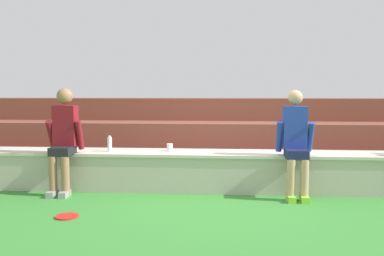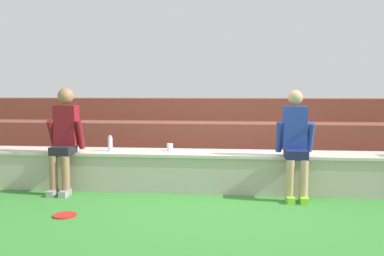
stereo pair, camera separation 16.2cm
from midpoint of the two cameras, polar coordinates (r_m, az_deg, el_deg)
The scene contains 8 objects.
ground_plane at distance 5.70m, azimuth 3.45°, elevation -9.29°, with size 80.00×80.00×0.00m, color #388433.
stone_seating_wall at distance 5.93m, azimuth 3.51°, elevation -5.84°, with size 8.35×0.64×0.55m.
brick_bleachers at distance 7.74m, azimuth 3.70°, elevation -1.69°, with size 10.59×2.26×1.27m.
person_left_of_center at distance 5.97m, azimuth -18.19°, elevation -1.18°, with size 0.49×0.54×1.46m.
person_center at distance 5.60m, azimuth 13.43°, elevation -1.77°, with size 0.49×0.55×1.44m.
water_bottle_mid_right at distance 6.07m, azimuth -12.15°, elevation -2.20°, with size 0.06×0.06×0.23m.
plastic_cup_middle at distance 5.98m, azimuth -3.90°, elevation -2.71°, with size 0.09×0.09×0.11m, color white.
frisbee at distance 4.97m, azimuth -17.94°, elevation -11.64°, with size 0.26×0.26×0.02m, color red.
Camera 1 is at (-0.01, -5.53, 1.43)m, focal length 38.29 mm.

